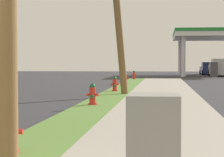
% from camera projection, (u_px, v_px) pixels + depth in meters
% --- Properties ---
extents(fire_hydrant_nearest, '(0.42, 0.38, 0.74)m').
position_uv_depth(fire_hydrant_nearest, '(10.00, 133.00, 8.05)').
color(fire_hydrant_nearest, red).
rests_on(fire_hydrant_nearest, grass_verge).
extents(fire_hydrant_second, '(0.42, 0.38, 0.74)m').
position_uv_depth(fire_hydrant_second, '(92.00, 95.00, 17.13)').
color(fire_hydrant_second, red).
rests_on(fire_hydrant_second, grass_verge).
extents(fire_hydrant_third, '(0.42, 0.37, 0.74)m').
position_uv_depth(fire_hydrant_third, '(115.00, 85.00, 25.22)').
color(fire_hydrant_third, red).
rests_on(fire_hydrant_third, grass_verge).
extents(fire_hydrant_fourth, '(0.42, 0.37, 0.74)m').
position_uv_depth(fire_hydrant_fourth, '(125.00, 79.00, 34.02)').
color(fire_hydrant_fourth, red).
rests_on(fire_hydrant_fourth, grass_verge).
extents(fire_hydrant_fifth, '(0.42, 0.38, 0.74)m').
position_uv_depth(fire_hydrant_fifth, '(134.00, 75.00, 43.28)').
color(fire_hydrant_fifth, red).
rests_on(fire_hydrant_fifth, grass_verge).
extents(car_navy_by_near_pump, '(1.99, 4.52, 1.57)m').
position_uv_depth(car_navy_by_near_pump, '(208.00, 69.00, 62.62)').
color(car_navy_by_near_pump, navy).
rests_on(car_navy_by_near_pump, ground).
extents(truck_silver_at_forecourt, '(2.14, 5.41, 1.97)m').
position_uv_depth(truck_silver_at_forecourt, '(220.00, 68.00, 55.87)').
color(truck_silver_at_forecourt, '#BCBCC1').
rests_on(truck_silver_at_forecourt, ground).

